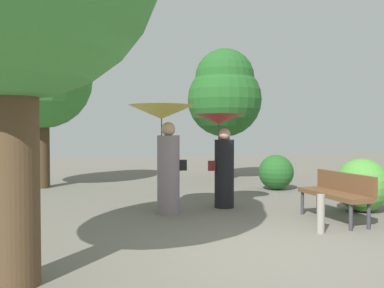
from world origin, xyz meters
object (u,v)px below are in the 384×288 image
tree_near_right (225,93)px  path_marker_post (321,214)px  park_bench (337,191)px  tree_near_left (41,69)px  person_right (222,147)px  person_left (165,137)px

tree_near_right → path_marker_post: 7.41m
park_bench → tree_near_left: 8.24m
person_right → path_marker_post: person_right is taller
tree_near_right → person_left: bearing=-123.0°
person_left → person_right: (1.25, 0.28, -0.21)m
person_right → tree_near_left: size_ratio=0.39×
person_left → tree_near_right: bearing=-26.6°
person_left → tree_near_right: tree_near_right is taller
tree_near_right → tree_near_left: bearing=-176.5°
person_left → path_marker_post: 3.10m
person_left → tree_near_right: (3.09, 4.76, 1.31)m
tree_near_left → park_bench: bearing=-49.3°
park_bench → tree_near_right: (0.38, 6.23, 2.23)m
person_right → tree_near_right: tree_near_right is taller
person_right → tree_near_left: bearing=47.4°
person_left → path_marker_post: size_ratio=3.44×
tree_near_left → tree_near_right: tree_near_left is taller
tree_near_right → path_marker_post: size_ratio=7.01×
person_right → tree_near_left: tree_near_left is taller
park_bench → path_marker_post: park_bench is taller
person_left → tree_near_right: size_ratio=0.49×
person_left → park_bench: bearing=-112.1°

